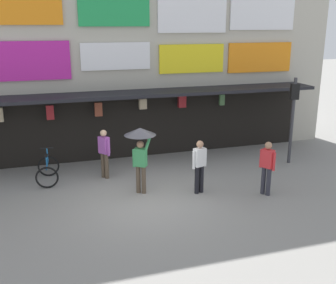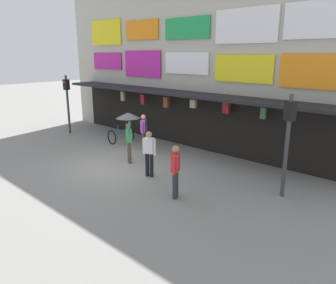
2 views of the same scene
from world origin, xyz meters
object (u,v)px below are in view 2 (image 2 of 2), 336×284
(traffic_light_far, at_px, (289,130))
(pedestrian_in_black, at_px, (176,169))
(traffic_light_near, at_px, (67,95))
(bicycle_parked, at_px, (121,135))
(pedestrian_in_blue, at_px, (149,151))
(pedestrian_with_umbrella, at_px, (128,123))
(pedestrian_in_purple, at_px, (144,130))

(traffic_light_far, bearing_deg, pedestrian_in_black, -135.01)
(traffic_light_near, bearing_deg, bicycle_parked, 10.13)
(pedestrian_in_blue, relative_size, pedestrian_in_black, 1.00)
(pedestrian_with_umbrella, bearing_deg, pedestrian_in_purple, 118.06)
(pedestrian_in_black, bearing_deg, bicycle_parked, 154.48)
(pedestrian_in_black, bearing_deg, pedestrian_in_purple, 147.48)
(pedestrian_in_purple, height_order, pedestrian_in_black, same)
(bicycle_parked, relative_size, pedestrian_in_blue, 0.72)
(bicycle_parked, bearing_deg, pedestrian_in_blue, -27.45)
(traffic_light_far, bearing_deg, bicycle_parked, 175.75)
(traffic_light_near, distance_m, pedestrian_in_purple, 5.74)
(traffic_light_far, height_order, pedestrian_in_purple, traffic_light_far)
(pedestrian_in_blue, distance_m, pedestrian_in_black, 2.03)
(pedestrian_in_purple, bearing_deg, pedestrian_in_black, -32.52)
(pedestrian_in_blue, bearing_deg, pedestrian_in_black, -20.74)
(traffic_light_near, bearing_deg, traffic_light_far, 0.09)
(pedestrian_in_blue, distance_m, pedestrian_with_umbrella, 1.92)
(traffic_light_far, relative_size, pedestrian_in_purple, 1.90)
(bicycle_parked, height_order, pedestrian_with_umbrella, pedestrian_with_umbrella)
(pedestrian_with_umbrella, bearing_deg, bicycle_parked, 146.68)
(traffic_light_near, xyz_separation_m, pedestrian_with_umbrella, (6.46, -1.13, -0.50))
(traffic_light_far, xyz_separation_m, pedestrian_in_black, (-2.38, -2.38, -1.19))
(bicycle_parked, bearing_deg, pedestrian_in_purple, -5.23)
(traffic_light_near, height_order, bicycle_parked, traffic_light_near)
(traffic_light_far, relative_size, pedestrian_with_umbrella, 1.54)
(pedestrian_in_purple, bearing_deg, pedestrian_in_blue, -39.64)
(traffic_light_near, distance_m, pedestrian_in_black, 10.42)
(pedestrian_with_umbrella, bearing_deg, pedestrian_in_blue, -16.71)
(pedestrian_in_purple, distance_m, pedestrian_with_umbrella, 1.96)
(traffic_light_far, height_order, bicycle_parked, traffic_light_far)
(traffic_light_near, relative_size, bicycle_parked, 2.66)
(bicycle_parked, xyz_separation_m, pedestrian_in_blue, (4.44, -2.31, 0.55))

